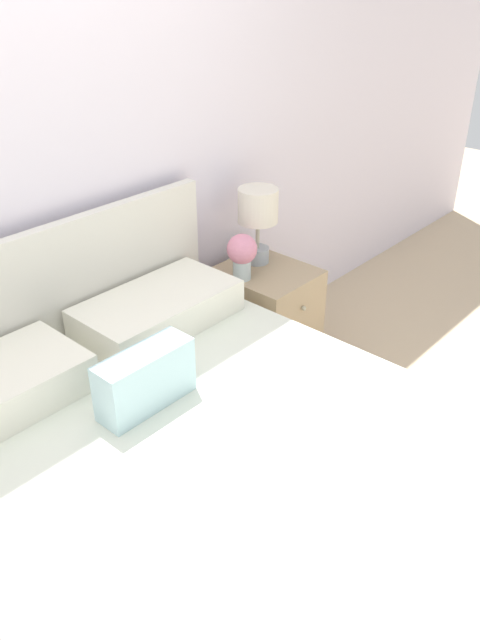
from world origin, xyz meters
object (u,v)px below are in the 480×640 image
at_px(table_lamp, 258,213).
at_px(nightstand, 265,320).
at_px(bed, 218,507).
at_px(flower_vase, 242,253).

bearing_deg(table_lamp, nightstand, -115.26).
distance_m(bed, nightstand, 1.31).
bearing_deg(table_lamp, bed, -144.62).
bearing_deg(bed, nightstand, 32.99).
relative_size(bed, table_lamp, 5.36).
bearing_deg(flower_vase, nightstand, -12.80).
distance_m(bed, flower_vase, 1.27).
distance_m(nightstand, table_lamp, 0.56).
relative_size(bed, flower_vase, 9.09).
height_order(nightstand, flower_vase, flower_vase).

